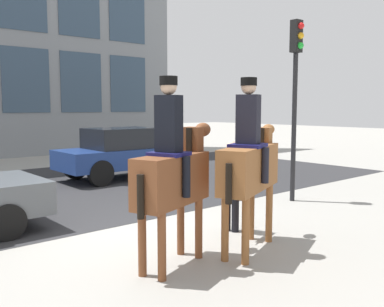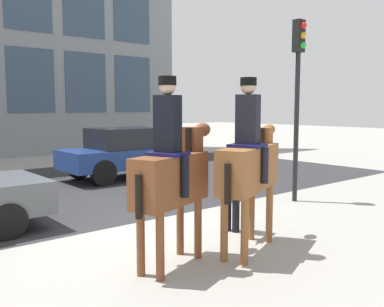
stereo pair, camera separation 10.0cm
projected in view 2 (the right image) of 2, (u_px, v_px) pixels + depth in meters
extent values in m
plane|color=#9E9B93|center=(143.00, 230.00, 7.66)|extent=(80.00, 80.00, 0.00)
cube|color=#2D2D30|center=(44.00, 191.00, 11.29)|extent=(20.78, 8.50, 0.01)
cube|color=#33475B|center=(31.00, 80.00, 18.77)|extent=(2.09, 0.02, 2.83)
cube|color=#33475B|center=(86.00, 83.00, 20.43)|extent=(2.09, 0.02, 2.83)
cube|color=#33475B|center=(133.00, 84.00, 22.09)|extent=(2.09, 0.02, 2.83)
cube|color=#33475B|center=(84.00, 6.00, 20.05)|extent=(2.09, 0.02, 2.83)
cube|color=#33475B|center=(132.00, 14.00, 21.71)|extent=(2.09, 0.02, 2.83)
cube|color=brown|center=(171.00, 179.00, 5.81)|extent=(1.41, 0.86, 0.68)
cylinder|color=brown|center=(180.00, 225.00, 6.38)|extent=(0.11, 0.11, 0.88)
cylinder|color=brown|center=(198.00, 228.00, 6.22)|extent=(0.11, 0.11, 0.88)
cylinder|color=brown|center=(141.00, 243.00, 5.56)|extent=(0.11, 0.11, 0.88)
cylinder|color=brown|center=(160.00, 247.00, 5.40)|extent=(0.11, 0.11, 0.88)
cube|color=brown|center=(193.00, 147.00, 6.27)|extent=(0.27, 0.29, 0.59)
cube|color=black|center=(188.00, 146.00, 6.16)|extent=(0.06, 0.09, 0.53)
ellipsoid|color=brown|center=(203.00, 130.00, 6.49)|extent=(0.40, 0.30, 0.21)
cube|color=silver|center=(206.00, 128.00, 6.58)|extent=(0.14, 0.09, 0.08)
cylinder|color=black|center=(139.00, 197.00, 5.22)|extent=(0.09, 0.09, 0.55)
cube|color=#14144C|center=(168.00, 154.00, 5.71)|extent=(0.54, 0.59, 0.05)
cube|color=black|center=(168.00, 124.00, 5.67)|extent=(0.31, 0.38, 0.75)
sphere|color=#D1A889|center=(167.00, 87.00, 5.62)|extent=(0.22, 0.22, 0.22)
cylinder|color=black|center=(167.00, 81.00, 5.61)|extent=(0.24, 0.24, 0.12)
cylinder|color=black|center=(152.00, 174.00, 5.88)|extent=(0.11, 0.11, 0.54)
cylinder|color=black|center=(185.00, 177.00, 5.61)|extent=(0.11, 0.11, 0.54)
cube|color=brown|center=(249.00, 168.00, 6.43)|extent=(1.64, 1.02, 0.66)
cylinder|color=brown|center=(251.00, 211.00, 7.10)|extent=(0.11, 0.11, 0.96)
cylinder|color=brown|center=(269.00, 213.00, 6.95)|extent=(0.11, 0.11, 0.96)
cylinder|color=brown|center=(224.00, 228.00, 6.08)|extent=(0.11, 0.11, 0.96)
cylinder|color=brown|center=(245.00, 231.00, 5.94)|extent=(0.11, 0.11, 0.96)
cube|color=brown|center=(264.00, 142.00, 7.01)|extent=(0.28, 0.30, 0.48)
cube|color=black|center=(262.00, 142.00, 6.91)|extent=(0.07, 0.09, 0.44)
ellipsoid|color=brown|center=(269.00, 129.00, 7.23)|extent=(0.35, 0.30, 0.18)
cube|color=silver|center=(271.00, 128.00, 7.30)|extent=(0.12, 0.09, 0.07)
cylinder|color=black|center=(228.00, 184.00, 5.71)|extent=(0.09, 0.09, 0.55)
cube|color=#14144C|center=(248.00, 146.00, 6.32)|extent=(0.63, 0.63, 0.05)
cube|color=black|center=(248.00, 119.00, 6.28)|extent=(0.33, 0.38, 0.72)
sphere|color=#D1A889|center=(248.00, 87.00, 6.23)|extent=(0.22, 0.22, 0.22)
cylinder|color=black|center=(248.00, 82.00, 6.22)|extent=(0.24, 0.24, 0.12)
cylinder|color=black|center=(230.00, 163.00, 6.48)|extent=(0.11, 0.11, 0.52)
cylinder|color=black|center=(265.00, 166.00, 6.23)|extent=(0.11, 0.11, 0.52)
cylinder|color=black|center=(236.00, 208.00, 7.52)|extent=(0.13, 0.13, 0.85)
cylinder|color=black|center=(228.00, 207.00, 7.60)|extent=(0.13, 0.13, 0.85)
cube|color=black|center=(232.00, 168.00, 7.48)|extent=(0.34, 0.45, 0.56)
sphere|color=#D1A889|center=(232.00, 147.00, 7.44)|extent=(0.20, 0.20, 0.20)
cube|color=black|center=(235.00, 162.00, 7.14)|extent=(0.55, 0.27, 0.09)
cone|color=orange|center=(226.00, 164.00, 6.84)|extent=(0.18, 0.10, 0.04)
cylinder|color=black|center=(8.00, 221.00, 7.12)|extent=(0.62, 0.23, 0.62)
cube|color=navy|center=(128.00, 157.00, 13.30)|extent=(4.08, 1.73, 0.58)
cube|color=black|center=(125.00, 138.00, 13.17)|extent=(2.04, 1.52, 0.62)
cylinder|color=black|center=(176.00, 165.00, 13.53)|extent=(0.74, 0.21, 0.74)
cylinder|color=black|center=(147.00, 160.00, 14.75)|extent=(0.74, 0.21, 0.74)
cylinder|color=black|center=(104.00, 173.00, 11.92)|extent=(0.74, 0.21, 0.74)
cylinder|color=black|center=(79.00, 167.00, 13.14)|extent=(0.74, 0.21, 0.74)
cylinder|color=black|center=(296.00, 128.00, 9.87)|extent=(0.11, 0.11, 3.44)
cube|color=black|center=(299.00, 36.00, 9.65)|extent=(0.24, 0.19, 0.72)
sphere|color=red|center=(303.00, 25.00, 9.54)|extent=(0.15, 0.15, 0.15)
sphere|color=orange|center=(303.00, 35.00, 9.56)|extent=(0.15, 0.15, 0.15)
sphere|color=green|center=(303.00, 45.00, 9.58)|extent=(0.15, 0.15, 0.15)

